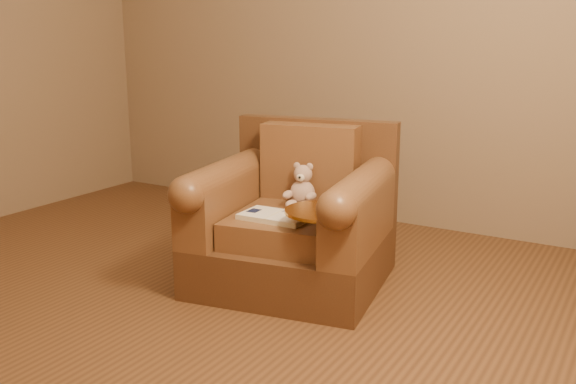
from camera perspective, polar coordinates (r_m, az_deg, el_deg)
The scene contains 5 objects.
floor at distance 3.03m, azimuth -12.54°, elevation -10.72°, with size 4.00×4.00×0.00m, color brown.
armchair at distance 3.27m, azimuth 0.64°, elevation -2.74°, with size 1.02×0.98×0.80m.
teddy_bear at distance 3.29m, azimuth 1.24°, elevation 0.23°, with size 0.16×0.19×0.23m.
guidebook at distance 3.07m, azimuth -1.16°, elevation -2.18°, with size 0.33×0.21×0.03m.
side_table at distance 2.95m, azimuth 3.02°, elevation -5.71°, with size 0.34×0.34×0.48m.
Camera 1 is at (1.92, -1.98, 1.25)m, focal length 40.00 mm.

